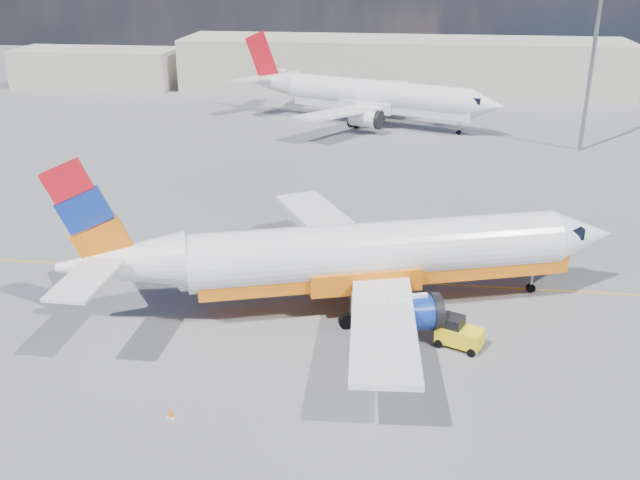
# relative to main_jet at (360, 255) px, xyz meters

# --- Properties ---
(ground) EXTENTS (240.00, 240.00, 0.00)m
(ground) POSITION_rel_main_jet_xyz_m (-3.95, 0.99, -3.59)
(ground) COLOR #5B5B60
(ground) RESTS_ON ground
(taxi_line) EXTENTS (70.00, 0.15, 0.01)m
(taxi_line) POSITION_rel_main_jet_xyz_m (-3.95, 3.99, -3.58)
(taxi_line) COLOR gold
(taxi_line) RESTS_ON ground
(terminal_main) EXTENTS (70.00, 14.00, 8.00)m
(terminal_main) POSITION_rel_main_jet_xyz_m (1.05, 75.99, 0.41)
(terminal_main) COLOR beige
(terminal_main) RESTS_ON ground
(terminal_annex) EXTENTS (26.00, 10.00, 6.00)m
(terminal_annex) POSITION_rel_main_jet_xyz_m (-48.95, 72.99, -0.59)
(terminal_annex) COLOR beige
(terminal_annex) RESTS_ON ground
(main_jet) EXTENTS (35.51, 27.00, 10.77)m
(main_jet) POSITION_rel_main_jet_xyz_m (0.00, 0.00, 0.00)
(main_jet) COLOR white
(main_jet) RESTS_ON ground
(second_jet) EXTENTS (36.02, 27.26, 10.99)m
(second_jet) POSITION_rel_main_jet_xyz_m (-2.54, 50.98, 0.08)
(second_jet) COLOR white
(second_jet) RESTS_ON ground
(gse_tug) EXTENTS (2.90, 2.43, 1.82)m
(gse_tug) POSITION_rel_main_jet_xyz_m (6.02, -4.15, -2.73)
(gse_tug) COLOR black
(gse_tug) RESTS_ON ground
(traffic_cone) EXTENTS (0.37, 0.37, 0.51)m
(traffic_cone) POSITION_rel_main_jet_xyz_m (-8.25, -12.71, -3.34)
(traffic_cone) COLOR white
(traffic_cone) RESTS_ON ground
(floodlight_mast) EXTENTS (1.53, 1.53, 21.00)m
(floodlight_mast) POSITION_rel_main_jet_xyz_m (21.97, 41.21, 9.00)
(floodlight_mast) COLOR gray
(floodlight_mast) RESTS_ON ground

